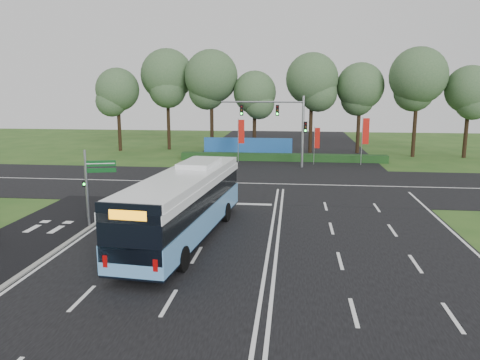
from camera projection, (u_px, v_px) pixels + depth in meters
name	position (u px, v px, depth m)	size (l,w,h in m)	color
ground	(272.00, 227.00, 26.38)	(120.00, 120.00, 0.00)	#274F1A
road_main	(272.00, 227.00, 26.38)	(20.00, 120.00, 0.04)	black
road_cross	(279.00, 184.00, 38.08)	(120.00, 14.00, 0.05)	black
bike_path	(34.00, 235.00, 24.84)	(5.00, 18.00, 0.06)	black
kerb_strip	(77.00, 236.00, 24.57)	(0.25, 18.00, 0.12)	gray
city_bus	(185.00, 204.00, 23.86)	(3.96, 13.22, 3.74)	#5E9EDB
pedestrian_signal	(86.00, 191.00, 27.82)	(0.28, 0.41, 3.14)	gray
street_sign	(93.00, 179.00, 25.95)	(1.67, 0.49, 4.39)	gray
banner_flag_left	(240.00, 134.00, 48.64)	(0.67, 0.18, 4.60)	gray
banner_flag_mid	(316.00, 140.00, 47.34)	(0.57, 0.11, 3.87)	gray
banner_flag_right	(365.00, 134.00, 46.94)	(0.72, 0.16, 4.88)	gray
traffic_light_gantry	(285.00, 120.00, 45.45)	(8.41, 0.28, 7.00)	gray
hedge	(283.00, 157.00, 50.19)	(22.00, 1.20, 0.80)	#143715
blue_hoarding	(248.00, 148.00, 52.94)	(10.00, 0.30, 2.20)	#1D54A1
eucalyptus_row	(281.00, 81.00, 55.02)	(46.02, 9.83, 12.58)	black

